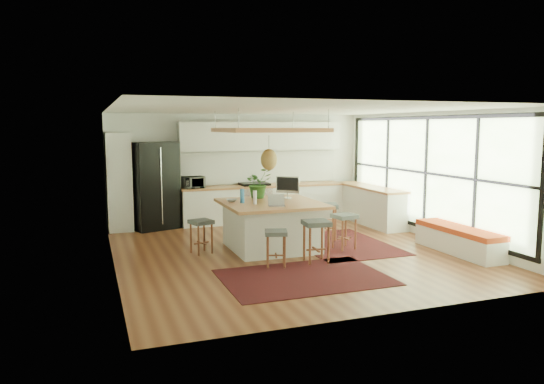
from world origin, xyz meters
name	(u,v)px	position (x,y,z in m)	size (l,w,h in m)	color
floor	(291,251)	(0.00, 0.00, 0.00)	(7.00, 7.00, 0.00)	brown
ceiling	(291,110)	(0.00, 0.00, 2.70)	(7.00, 7.00, 0.00)	white
wall_back	(239,168)	(0.00, 3.50, 1.35)	(6.50, 6.50, 0.00)	white
wall_front	(396,210)	(0.00, -3.50, 1.35)	(6.50, 6.50, 0.00)	white
wall_left	(111,189)	(-3.25, 0.00, 1.35)	(7.00, 7.00, 0.00)	white
wall_right	(434,176)	(3.25, 0.00, 1.35)	(7.00, 7.00, 0.00)	white
window_wall	(433,174)	(3.22, 0.00, 1.40)	(0.10, 6.20, 2.60)	black
pantry	(119,182)	(-2.95, 3.18, 1.12)	(0.55, 0.60, 2.25)	white
back_counter_base	(264,204)	(0.55, 3.18, 0.44)	(4.20, 0.60, 0.88)	white
back_counter_top	(264,186)	(0.55, 3.18, 0.90)	(4.24, 0.64, 0.05)	#AB663C
backsplash	(260,167)	(0.55, 3.48, 1.35)	(4.20, 0.02, 0.80)	white
upper_cabinets	(262,136)	(0.55, 3.32, 2.15)	(4.20, 0.34, 0.70)	white
range	(254,202)	(0.30, 3.18, 0.50)	(0.76, 0.62, 1.00)	#A5A5AA
right_counter_base	(370,206)	(2.93, 2.00, 0.44)	(0.60, 2.50, 0.88)	white
right_counter_top	(371,187)	(2.93, 2.00, 0.90)	(0.64, 2.54, 0.05)	#AB663C
window_bench	(458,240)	(2.95, -1.20, 0.25)	(0.52, 2.00, 0.50)	white
ceiling_panel	(269,144)	(-0.30, 0.40, 2.05)	(1.86, 1.86, 0.80)	#AB663C
rug_near	(304,277)	(-0.44, -1.68, 0.01)	(2.60, 1.80, 0.01)	black
rug_right	(341,244)	(1.19, 0.19, 0.01)	(1.80, 2.60, 0.01)	black
fridge	(154,189)	(-2.18, 3.17, 0.93)	(1.01, 0.79, 2.03)	black
island	(271,226)	(-0.28, 0.31, 0.47)	(1.85, 1.85, 0.93)	#AB663C
stool_near_left	(276,246)	(-0.64, -0.92, 0.35)	(0.37, 0.37, 0.63)	#444B4C
stool_near_right	(316,243)	(0.12, -0.90, 0.35)	(0.44, 0.44, 0.75)	#444B4C
stool_right_front	(344,231)	(1.05, -0.19, 0.35)	(0.41, 0.41, 0.69)	#444B4C
stool_right_back	(326,223)	(1.10, 0.71, 0.35)	(0.46, 0.46, 0.77)	#444B4C
stool_left_side	(201,235)	(-1.64, 0.44, 0.35)	(0.38, 0.38, 0.64)	#444B4C
laptop	(277,200)	(-0.37, -0.23, 1.05)	(0.31, 0.33, 0.23)	#A5A5AA
monitor	(288,186)	(0.19, 0.65, 1.19)	(0.50, 0.18, 0.46)	#A5A5AA
microwave	(193,181)	(-1.25, 3.12, 1.09)	(0.50, 0.28, 0.34)	#A5A5AA
island_plant	(258,186)	(-0.34, 0.93, 1.17)	(0.55, 0.61, 0.48)	#1E4C19
island_bowl	(232,201)	(-1.00, 0.60, 0.96)	(0.21, 0.21, 0.05)	silver
island_bottle_0	(243,198)	(-0.83, 0.41, 1.03)	(0.07, 0.07, 0.19)	#317AC5
island_bottle_1	(254,199)	(-0.68, 0.16, 1.03)	(0.07, 0.07, 0.19)	white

